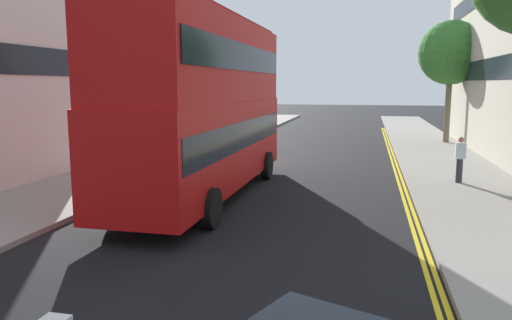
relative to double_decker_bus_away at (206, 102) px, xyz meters
The scene contains 7 objects.
sidewalk_right 9.04m from the double_decker_bus_away, ahead, with size 4.00×80.00×0.14m, color gray.
sidewalk_left 5.65m from the double_decker_bus_away, 162.12° to the left, with size 4.00×80.00×0.14m, color gray.
kerb_line_outer 7.02m from the double_decker_bus_away, ahead, with size 0.10×56.00×0.01m, color yellow.
kerb_line_inner 6.88m from the double_decker_bus_away, ahead, with size 0.10×56.00×0.01m, color yellow.
double_decker_bus_away is the anchor object (origin of this frame).
pedestrian_far 9.14m from the double_decker_bus_away, 23.20° to the left, with size 0.34×0.22×1.62m.
street_tree_mid 19.23m from the double_decker_bus_away, 59.75° to the left, with size 3.75×3.75×7.17m.
Camera 1 is at (3.04, -0.17, 3.56)m, focal length 34.37 mm.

